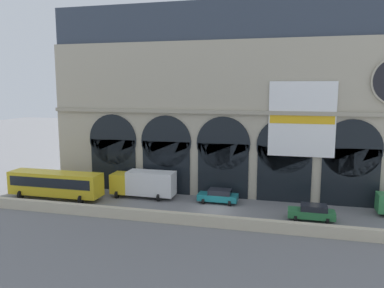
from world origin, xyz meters
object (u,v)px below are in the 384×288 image
object	(u,v)px
box_truck_midwest	(144,183)
car_mideast	(312,212)
bus_west	(55,184)
car_center	(218,196)

from	to	relation	value
box_truck_midwest	car_mideast	world-z (taller)	box_truck_midwest
bus_west	car_mideast	world-z (taller)	bus_west
car_center	box_truck_midwest	bearing A→B (deg)	-179.73
car_center	car_mideast	world-z (taller)	same
bus_west	car_center	size ratio (longest dim) A/B	2.50
bus_west	box_truck_midwest	distance (m)	10.10
car_center	car_mideast	xyz separation A→B (m)	(9.78, -3.26, 0.00)
bus_west	car_mideast	size ratio (longest dim) A/B	2.50
box_truck_midwest	car_center	distance (m)	8.82
car_mideast	bus_west	bearing A→B (deg)	179.57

